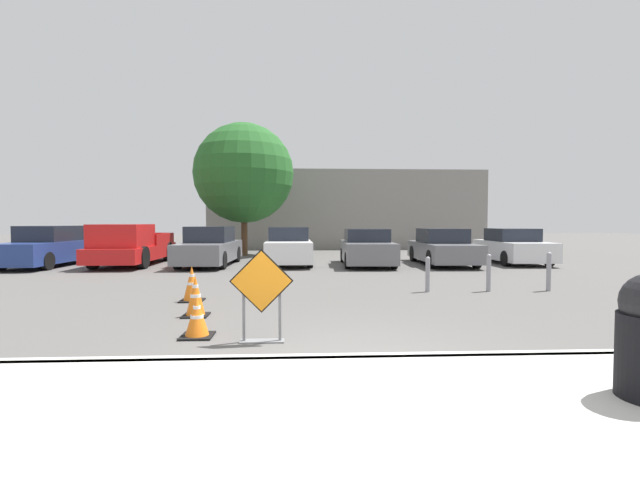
{
  "coord_description": "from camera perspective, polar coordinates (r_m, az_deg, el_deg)",
  "views": [
    {
      "loc": [
        -0.53,
        -4.96,
        1.72
      ],
      "look_at": [
        0.02,
        6.51,
        1.23
      ],
      "focal_mm": 24.0,
      "sensor_mm": 36.0,
      "label": 1
    }
  ],
  "objects": [
    {
      "name": "bollard_nearest",
      "position": [
        10.82,
        14.17,
        -4.31
      ],
      "size": [
        0.12,
        0.12,
        0.87
      ],
      "color": "gray",
      "rests_on": "ground_plane"
    },
    {
      "name": "parked_car_third",
      "position": [
        17.43,
        -4.21,
        -0.91
      ],
      "size": [
        1.89,
        4.66,
        1.5
      ],
      "rotation": [
        0.0,
        0.0,
        3.17
      ],
      "color": "white",
      "rests_on": "ground_plane"
    },
    {
      "name": "parked_car_fourth",
      "position": [
        16.97,
        6.25,
        -1.12
      ],
      "size": [
        2.02,
        4.11,
        1.44
      ],
      "rotation": [
        0.0,
        0.0,
        3.1
      ],
      "color": "slate",
      "rests_on": "ground_plane"
    },
    {
      "name": "pickup_truck",
      "position": [
        18.35,
        -23.94,
        -0.83
      ],
      "size": [
        2.1,
        5.27,
        1.63
      ],
      "rotation": [
        0.0,
        0.0,
        3.16
      ],
      "color": "red",
      "rests_on": "ground_plane"
    },
    {
      "name": "road_closed_sign",
      "position": [
        6.14,
        -7.8,
        -6.79
      ],
      "size": [
        0.9,
        0.2,
        1.34
      ],
      "color": "black",
      "rests_on": "ground_plane"
    },
    {
      "name": "bollard_third",
      "position": [
        12.06,
        28.2,
        -3.6
      ],
      "size": [
        0.12,
        0.12,
        0.97
      ],
      "color": "gray",
      "rests_on": "ground_plane"
    },
    {
      "name": "parked_car_second",
      "position": [
        17.44,
        -14.46,
        -0.97
      ],
      "size": [
        1.95,
        4.65,
        1.54
      ],
      "rotation": [
        0.0,
        0.0,
        3.11
      ],
      "color": "slate",
      "rests_on": "ground_plane"
    },
    {
      "name": "parked_car_fifth",
      "position": [
        17.9,
        16.0,
        -1.0
      ],
      "size": [
        2.03,
        4.58,
        1.45
      ],
      "rotation": [
        0.0,
        0.0,
        3.1
      ],
      "color": "slate",
      "rests_on": "ground_plane"
    },
    {
      "name": "parked_car_nearest",
      "position": [
        19.66,
        -32.44,
        -0.86
      ],
      "size": [
        1.85,
        4.7,
        1.56
      ],
      "rotation": [
        0.0,
        0.0,
        3.13
      ],
      "color": "navy",
      "rests_on": "ground_plane"
    },
    {
      "name": "parked_car_sixth",
      "position": [
        19.47,
        24.28,
        -0.87
      ],
      "size": [
        1.98,
        4.05,
        1.44
      ],
      "rotation": [
        0.0,
        0.0,
        3.11
      ],
      "color": "silver",
      "rests_on": "ground_plane"
    },
    {
      "name": "ground_plane",
      "position": [
        15.07,
        -0.7,
        -4.11
      ],
      "size": [
        96.0,
        96.0,
        0.0
      ],
      "primitive_type": "plane",
      "color": "#565451"
    },
    {
      "name": "curb_lip",
      "position": [
        5.26,
        3.35,
        -15.85
      ],
      "size": [
        28.11,
        0.2,
        0.14
      ],
      "color": "beige",
      "rests_on": "ground_plane"
    },
    {
      "name": "bollard_second",
      "position": [
        11.35,
        21.57,
        -3.94
      ],
      "size": [
        0.12,
        0.12,
        0.93
      ],
      "color": "gray",
      "rests_on": "ground_plane"
    },
    {
      "name": "street_tree_behind_lot",
      "position": [
        22.31,
        -10.11,
        8.74
      ],
      "size": [
        5.04,
        5.04,
        6.71
      ],
      "color": "#513823",
      "rests_on": "ground_plane"
    },
    {
      "name": "traffic_cone_nearest",
      "position": [
        6.73,
        -16.08,
        -9.89
      ],
      "size": [
        0.47,
        0.47,
        0.61
      ],
      "color": "black",
      "rests_on": "ground_plane"
    },
    {
      "name": "traffic_cone_second",
      "position": [
        8.15,
        -16.26,
        -7.22
      ],
      "size": [
        0.45,
        0.45,
        0.75
      ],
      "color": "black",
      "rests_on": "ground_plane"
    },
    {
      "name": "sidewalk_strip",
      "position": [
        3.96,
        5.67,
        -22.16
      ],
      "size": [
        28.11,
        2.79,
        0.14
      ],
      "color": "beige",
      "rests_on": "ground_plane"
    },
    {
      "name": "traffic_cone_third",
      "position": [
        9.69,
        -16.71,
        -5.66
      ],
      "size": [
        0.49,
        0.49,
        0.76
      ],
      "color": "black",
      "rests_on": "ground_plane"
    },
    {
      "name": "building_facade_backdrop",
      "position": [
        29.16,
        3.32,
        3.97
      ],
      "size": [
        17.61,
        5.0,
        5.0
      ],
      "color": "gray",
      "rests_on": "ground_plane"
    }
  ]
}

